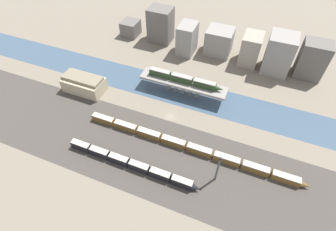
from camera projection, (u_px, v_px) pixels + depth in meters
ground_plane at (170, 116)px, 133.55m from camera, size 400.00×400.00×0.00m
railbed_yard at (150, 153)px, 118.54m from camera, size 280.00×42.00×0.01m
river_water at (183, 93)px, 145.55m from camera, size 320.00×21.12×0.01m
bridge at (183, 84)px, 140.79m from camera, size 47.52×9.34×7.86m
train_on_bridge at (184, 79)px, 138.15m from camera, size 40.91×3.06×3.96m
train_yard_near at (131, 164)px, 112.26m from camera, size 61.06×2.89×4.10m
train_yard_mid at (189, 147)px, 118.42m from camera, size 102.60×3.10×3.73m
warehouse_building at (84, 84)px, 143.78m from camera, size 22.31×12.15×9.46m
signal_tower at (218, 169)px, 103.83m from camera, size 1.00×0.85×15.91m
city_block_far_left at (131, 28)px, 183.24m from camera, size 11.13×11.72×9.95m
city_block_left at (161, 25)px, 173.75m from camera, size 15.19×12.63×22.54m
city_block_center at (187, 39)px, 165.38m from camera, size 10.35×14.58×19.06m
city_block_right at (219, 41)px, 166.11m from camera, size 16.13×14.89×16.11m
city_block_far_right at (251, 49)px, 158.21m from camera, size 11.05×15.11×18.41m
city_block_tall at (279, 54)px, 150.61m from camera, size 15.04×15.38×23.23m
city_block_low at (312, 60)px, 148.09m from camera, size 14.95×12.14×21.75m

